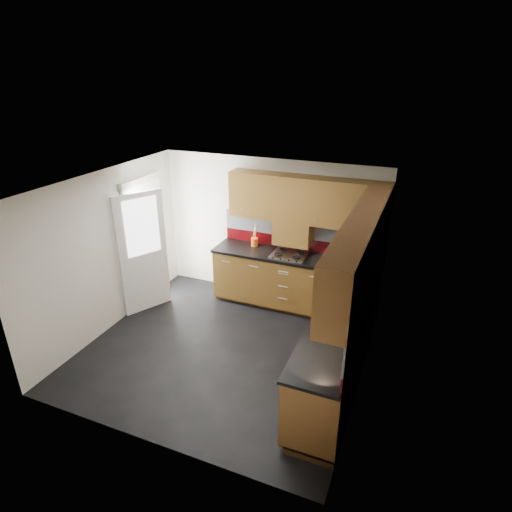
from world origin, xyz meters
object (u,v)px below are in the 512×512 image
at_px(utensil_pot, 254,241).
at_px(food_processor, 346,292).
at_px(gas_hob, 289,255).
at_px(toaster, 360,258).

distance_m(utensil_pot, food_processor, 2.19).
bearing_deg(gas_hob, toaster, 7.23).
bearing_deg(gas_hob, food_processor, -44.28).
bearing_deg(toaster, utensil_pot, 178.93).
xyz_separation_m(gas_hob, food_processor, (1.12, -1.09, 0.11)).
bearing_deg(utensil_pot, toaster, -1.07).
height_order(utensil_pot, food_processor, utensil_pot).
relative_size(gas_hob, food_processor, 2.03).
relative_size(utensil_pot, food_processor, 1.46).
bearing_deg(toaster, food_processor, -88.63).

